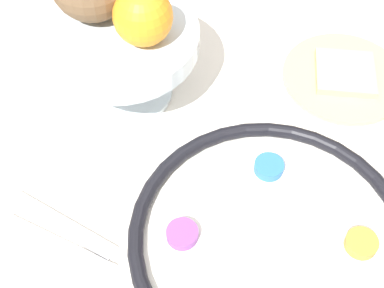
{
  "coord_description": "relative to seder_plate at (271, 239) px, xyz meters",
  "views": [
    {
      "loc": [
        -0.41,
        0.04,
        1.38
      ],
      "look_at": [
        0.02,
        0.06,
        0.79
      ],
      "focal_mm": 50.0,
      "sensor_mm": 36.0,
      "label": 1
    }
  ],
  "objects": [
    {
      "name": "fruit_stand",
      "position": [
        0.25,
        0.21,
        0.08
      ],
      "size": [
        0.22,
        0.22,
        0.13
      ],
      "color": "silver",
      "rests_on": "dining_table"
    },
    {
      "name": "fork_left",
      "position": [
        -0.02,
        0.27,
        -0.01
      ],
      "size": [
        0.08,
        0.16,
        0.01
      ],
      "color": "silver",
      "rests_on": "dining_table"
    },
    {
      "name": "dining_table",
      "position": [
        0.11,
        0.04,
        -0.39
      ],
      "size": [
        1.12,
        1.07,
        0.75
      ],
      "color": "silver",
      "rests_on": "ground_plane"
    },
    {
      "name": "orange_fruit",
      "position": [
        0.23,
        0.18,
        0.15
      ],
      "size": [
        0.08,
        0.08,
        0.08
      ],
      "color": "orange",
      "rests_on": "fruit_stand"
    },
    {
      "name": "fork_right",
      "position": [
        0.01,
        0.27,
        -0.01
      ],
      "size": [
        0.09,
        0.15,
        0.01
      ],
      "color": "silver",
      "rests_on": "dining_table"
    },
    {
      "name": "seder_plate",
      "position": [
        0.0,
        0.0,
        0.0
      ],
      "size": [
        0.36,
        0.36,
        0.03
      ],
      "color": "white",
      "rests_on": "dining_table"
    },
    {
      "name": "bread_plate",
      "position": [
        0.29,
        -0.12,
        -0.01
      ],
      "size": [
        0.19,
        0.19,
        0.02
      ],
      "color": "tan",
      "rests_on": "dining_table"
    }
  ]
}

